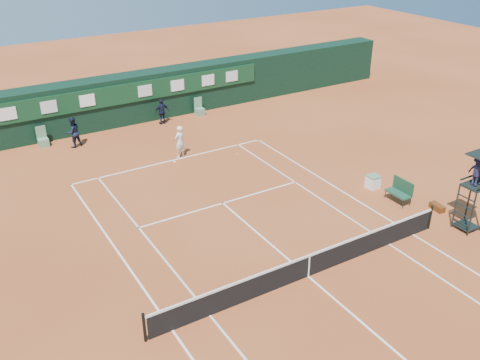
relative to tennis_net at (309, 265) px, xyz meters
name	(u,v)px	position (x,y,z in m)	size (l,w,h in m)	color
ground	(308,276)	(0.00, 0.00, -0.51)	(90.00, 90.00, 0.00)	#AD5329
court_lines	(308,276)	(0.00, 0.00, -0.50)	(11.05, 23.85, 0.01)	white
tennis_net	(309,265)	(0.00, 0.00, 0.00)	(12.90, 0.10, 1.10)	black
back_wall	(125,99)	(0.00, 18.74, 1.00)	(40.00, 1.65, 3.00)	black
linesman_chair_left	(43,141)	(-5.50, 17.48, -0.19)	(0.55, 0.50, 1.15)	#5D8F69
linesman_chair_right	(199,110)	(4.50, 17.48, -0.19)	(0.55, 0.50, 1.15)	slate
umpire_chair	(477,177)	(7.75, -0.82, 1.95)	(0.96, 0.95, 3.42)	black
player_bench	(400,190)	(7.08, 2.34, 0.09)	(0.56, 1.20, 1.10)	#1A422E
tennis_bag	(437,207)	(7.97, 0.90, -0.37)	(0.32, 0.73, 0.27)	black
cooler	(373,182)	(7.00, 4.00, -0.18)	(0.57, 0.57, 0.65)	white
tennis_ball	(237,154)	(3.35, 10.74, -0.47)	(0.07, 0.07, 0.07)	yellow
player	(180,142)	(0.55, 12.10, 0.39)	(0.65, 0.43, 1.79)	white
ball_kid_left	(73,132)	(-4.00, 16.47, 0.38)	(0.86, 0.67, 1.77)	black
ball_kid_right	(162,112)	(1.76, 17.24, 0.30)	(0.95, 0.40, 1.62)	black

